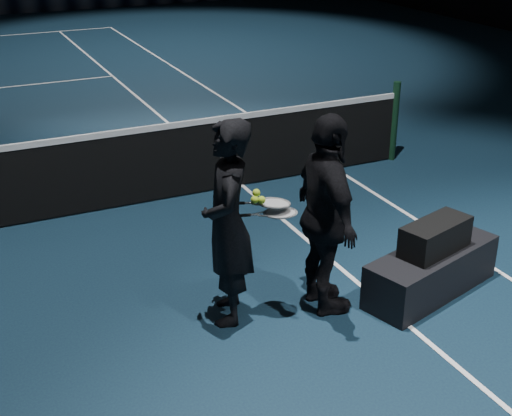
% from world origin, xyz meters
% --- Properties ---
extents(net_post_right, '(0.10, 0.10, 1.10)m').
position_xyz_m(net_post_right, '(6.40, 0.00, 0.55)').
color(net_post_right, black).
rests_on(net_post_right, floor).
extents(player_bench, '(1.52, 0.87, 0.43)m').
position_xyz_m(player_bench, '(4.63, -3.14, 0.22)').
color(player_bench, black).
rests_on(player_bench, floor).
extents(racket_bag, '(0.78, 0.50, 0.29)m').
position_xyz_m(racket_bag, '(4.63, -3.14, 0.58)').
color(racket_bag, black).
rests_on(racket_bag, player_bench).
extents(bag_signature, '(0.32, 0.10, 0.10)m').
position_xyz_m(bag_signature, '(4.63, -3.30, 0.58)').
color(bag_signature, white).
rests_on(bag_signature, racket_bag).
extents(player_a, '(0.64, 0.77, 1.80)m').
position_xyz_m(player_a, '(2.77, -2.72, 0.90)').
color(player_a, black).
rests_on(player_a, floor).
extents(player_b, '(0.57, 1.11, 1.80)m').
position_xyz_m(player_b, '(3.59, -2.95, 0.90)').
color(player_b, black).
rests_on(player_b, floor).
extents(racket_lower, '(0.71, 0.39, 0.03)m').
position_xyz_m(racket_lower, '(3.21, -2.84, 0.96)').
color(racket_lower, black).
rests_on(racket_lower, player_a).
extents(racket_upper, '(0.71, 0.35, 0.10)m').
position_xyz_m(racket_upper, '(3.17, -2.79, 1.04)').
color(racket_upper, black).
rests_on(racket_upper, player_b).
extents(tennis_balls, '(0.12, 0.10, 0.12)m').
position_xyz_m(tennis_balls, '(3.02, -2.78, 1.11)').
color(tennis_balls, gold).
rests_on(tennis_balls, racket_upper).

